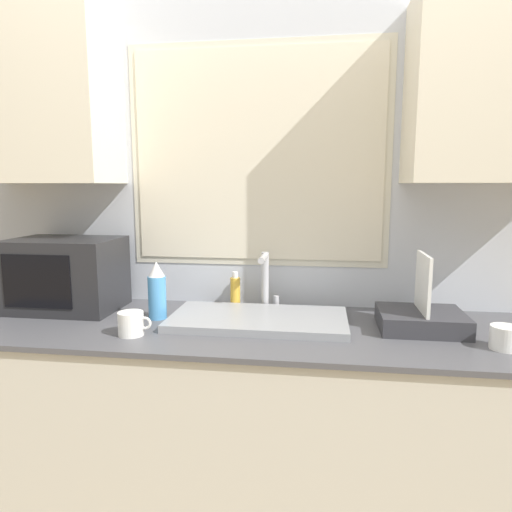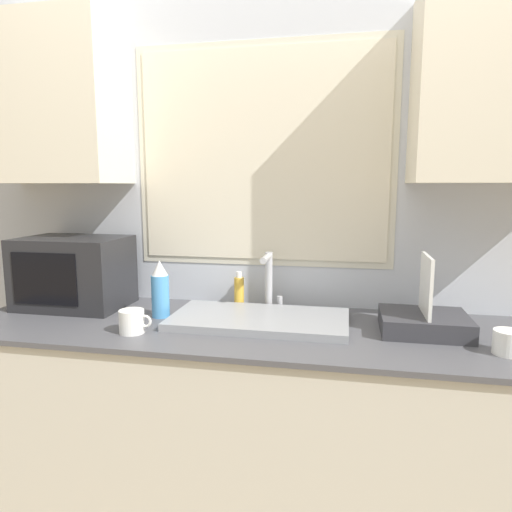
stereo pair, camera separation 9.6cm
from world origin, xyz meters
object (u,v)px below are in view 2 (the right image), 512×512
at_px(dish_rack, 424,320).
at_px(mug_near_sink, 132,321).
at_px(microwave, 74,272).
at_px(soap_bottle, 239,292).
at_px(spray_bottle, 160,290).
at_px(faucet, 269,277).

distance_m(dish_rack, mug_near_sink, 1.08).
height_order(microwave, dish_rack, microwave).
bearing_deg(dish_rack, soap_bottle, 165.16).
height_order(soap_bottle, mug_near_sink, soap_bottle).
distance_m(spray_bottle, mug_near_sink, 0.23).
bearing_deg(mug_near_sink, faucet, 42.85).
distance_m(faucet, microwave, 0.87).
bearing_deg(faucet, mug_near_sink, -137.15).
xyz_separation_m(dish_rack, spray_bottle, (-1.04, -0.00, 0.07)).
xyz_separation_m(faucet, microwave, (-0.87, -0.11, 0.01)).
distance_m(soap_bottle, mug_near_sink, 0.52).
xyz_separation_m(microwave, mug_near_sink, (0.42, -0.30, -0.11)).
relative_size(faucet, mug_near_sink, 2.03).
bearing_deg(dish_rack, faucet, 162.81).
distance_m(spray_bottle, soap_bottle, 0.35).
distance_m(faucet, spray_bottle, 0.47).
height_order(dish_rack, mug_near_sink, dish_rack).
bearing_deg(microwave, faucet, 7.31).
bearing_deg(microwave, dish_rack, -3.07).
height_order(faucet, mug_near_sink, faucet).
distance_m(faucet, dish_rack, 0.65).
relative_size(spray_bottle, soap_bottle, 1.44).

